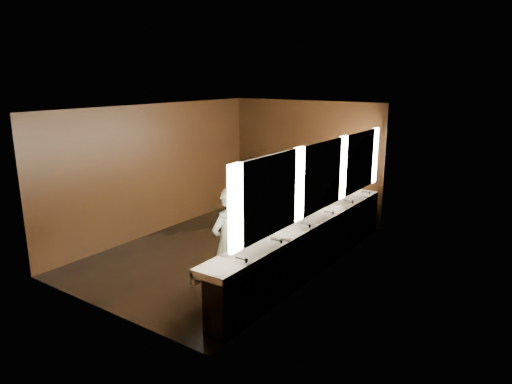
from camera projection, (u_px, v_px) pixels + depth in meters
floor at (230, 249)px, 9.13m from camera, size 6.00×6.00×0.00m
ceiling at (228, 107)px, 8.44m from camera, size 4.00×6.00×0.02m
wall_back at (305, 158)px, 11.17m from camera, size 4.00×0.02×2.80m
wall_front at (98, 220)px, 6.39m from camera, size 4.00×0.02×2.80m
wall_left at (157, 169)px, 9.89m from camera, size 0.02×6.00×2.80m
wall_right at (323, 196)px, 7.68m from camera, size 0.02×6.00×2.80m
sink_counter at (310, 244)px, 8.01m from camera, size 0.55×5.40×1.01m
mirror_band at (323, 176)px, 7.60m from camera, size 0.06×5.03×1.15m
person at (228, 243)px, 6.99m from camera, size 0.50×0.69×1.75m
trash_bin at (247, 285)px, 6.90m from camera, size 0.46×0.46×0.56m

